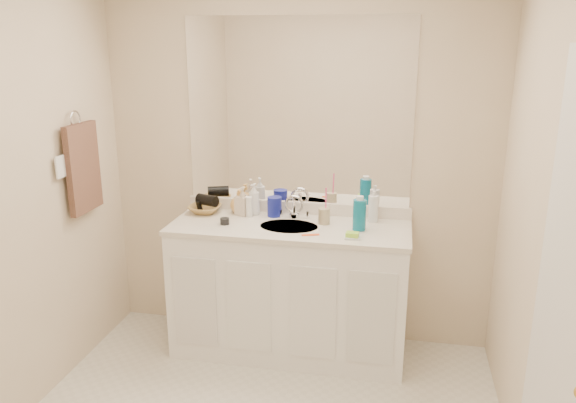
# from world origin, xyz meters

# --- Properties ---
(wall_back) EXTENTS (2.60, 0.02, 2.40)m
(wall_back) POSITION_xyz_m (0.00, 1.30, 1.20)
(wall_back) COLOR beige
(wall_back) RESTS_ON floor
(wall_right) EXTENTS (0.02, 2.60, 2.40)m
(wall_right) POSITION_xyz_m (1.30, 0.00, 1.20)
(wall_right) COLOR beige
(wall_right) RESTS_ON floor
(vanity_cabinet) EXTENTS (1.50, 0.55, 0.85)m
(vanity_cabinet) POSITION_xyz_m (0.00, 1.02, 0.42)
(vanity_cabinet) COLOR white
(vanity_cabinet) RESTS_ON floor
(countertop) EXTENTS (1.52, 0.57, 0.03)m
(countertop) POSITION_xyz_m (0.00, 1.02, 0.86)
(countertop) COLOR silver
(countertop) RESTS_ON vanity_cabinet
(backsplash) EXTENTS (1.52, 0.03, 0.08)m
(backsplash) POSITION_xyz_m (0.00, 1.29, 0.92)
(backsplash) COLOR silver
(backsplash) RESTS_ON countertop
(sink_basin) EXTENTS (0.37, 0.37, 0.02)m
(sink_basin) POSITION_xyz_m (0.00, 1.00, 0.87)
(sink_basin) COLOR #BDB6A5
(sink_basin) RESTS_ON countertop
(faucet) EXTENTS (0.02, 0.02, 0.11)m
(faucet) POSITION_xyz_m (0.00, 1.18, 0.94)
(faucet) COLOR silver
(faucet) RESTS_ON countertop
(mirror) EXTENTS (1.48, 0.01, 1.20)m
(mirror) POSITION_xyz_m (0.00, 1.29, 1.56)
(mirror) COLOR white
(mirror) RESTS_ON wall_back
(blue_mug) EXTENTS (0.10, 0.10, 0.13)m
(blue_mug) POSITION_xyz_m (-0.14, 1.20, 0.95)
(blue_mug) COLOR #151E94
(blue_mug) RESTS_ON countertop
(tan_cup) EXTENTS (0.09, 0.09, 0.10)m
(tan_cup) POSITION_xyz_m (0.21, 1.10, 0.93)
(tan_cup) COLOR tan
(tan_cup) RESTS_ON countertop
(toothbrush) EXTENTS (0.01, 0.04, 0.18)m
(toothbrush) POSITION_xyz_m (0.22, 1.10, 1.03)
(toothbrush) COLOR #F84186
(toothbrush) RESTS_ON tan_cup
(mouthwash_bottle) EXTENTS (0.10, 0.10, 0.19)m
(mouthwash_bottle) POSITION_xyz_m (0.44, 1.02, 0.98)
(mouthwash_bottle) COLOR #0B6788
(mouthwash_bottle) RESTS_ON countertop
(clear_pump_bottle) EXTENTS (0.08, 0.08, 0.17)m
(clear_pump_bottle) POSITION_xyz_m (0.51, 1.21, 0.97)
(clear_pump_bottle) COLOR white
(clear_pump_bottle) RESTS_ON countertop
(soap_dish) EXTENTS (0.10, 0.08, 0.01)m
(soap_dish) POSITION_xyz_m (0.41, 0.86, 0.89)
(soap_dish) COLOR silver
(soap_dish) RESTS_ON countertop
(green_soap) EXTENTS (0.08, 0.06, 0.03)m
(green_soap) POSITION_xyz_m (0.41, 0.86, 0.90)
(green_soap) COLOR #9CDE36
(green_soap) RESTS_ON soap_dish
(orange_comb) EXTENTS (0.11, 0.06, 0.00)m
(orange_comb) POSITION_xyz_m (0.16, 0.86, 0.88)
(orange_comb) COLOR #E54B18
(orange_comb) RESTS_ON countertop
(dark_jar) EXTENTS (0.07, 0.07, 0.04)m
(dark_jar) POSITION_xyz_m (-0.41, 0.96, 0.90)
(dark_jar) COLOR black
(dark_jar) RESTS_ON countertop
(extra_white_bottle) EXTENTS (0.06, 0.06, 0.14)m
(extra_white_bottle) POSITION_xyz_m (-0.30, 1.14, 0.95)
(extra_white_bottle) COLOR white
(extra_white_bottle) RESTS_ON countertop
(soap_bottle_white) EXTENTS (0.10, 0.10, 0.21)m
(soap_bottle_white) POSITION_xyz_m (-0.28, 1.21, 0.99)
(soap_bottle_white) COLOR white
(soap_bottle_white) RESTS_ON countertop
(soap_bottle_cream) EXTENTS (0.11, 0.11, 0.19)m
(soap_bottle_cream) POSITION_xyz_m (-0.35, 1.18, 0.98)
(soap_bottle_cream) COLOR beige
(soap_bottle_cream) RESTS_ON countertop
(soap_bottle_yellow) EXTENTS (0.15, 0.15, 0.16)m
(soap_bottle_yellow) POSITION_xyz_m (-0.38, 1.22, 0.96)
(soap_bottle_yellow) COLOR #E7AF59
(soap_bottle_yellow) RESTS_ON countertop
(wicker_basket) EXTENTS (0.22, 0.22, 0.05)m
(wicker_basket) POSITION_xyz_m (-0.62, 1.17, 0.91)
(wicker_basket) COLOR olive
(wicker_basket) RESTS_ON countertop
(hair_dryer) EXTENTS (0.17, 0.12, 0.07)m
(hair_dryer) POSITION_xyz_m (-0.60, 1.17, 0.97)
(hair_dryer) COLOR black
(hair_dryer) RESTS_ON wicker_basket
(towel_ring) EXTENTS (0.01, 0.11, 0.11)m
(towel_ring) POSITION_xyz_m (-1.27, 0.77, 1.55)
(towel_ring) COLOR silver
(towel_ring) RESTS_ON wall_left
(hand_towel) EXTENTS (0.04, 0.32, 0.55)m
(hand_towel) POSITION_xyz_m (-1.25, 0.77, 1.25)
(hand_towel) COLOR #3E2921
(hand_towel) RESTS_ON towel_ring
(switch_plate) EXTENTS (0.01, 0.08, 0.13)m
(switch_plate) POSITION_xyz_m (-1.27, 0.57, 1.30)
(switch_plate) COLOR white
(switch_plate) RESTS_ON wall_left
(door) EXTENTS (0.02, 0.82, 2.00)m
(door) POSITION_xyz_m (1.29, -0.30, 1.00)
(door) COLOR silver
(door) RESTS_ON floor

